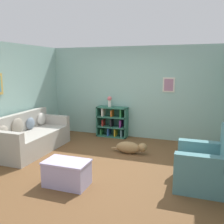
{
  "coord_description": "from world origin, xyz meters",
  "views": [
    {
      "loc": [
        1.79,
        -4.7,
        2.04
      ],
      "look_at": [
        0.0,
        0.4,
        1.05
      ],
      "focal_mm": 40.0,
      "sensor_mm": 36.0,
      "label": 1
    }
  ],
  "objects": [
    {
      "name": "couch",
      "position": [
        -2.02,
        0.18,
        0.34
      ],
      "size": [
        0.89,
        2.03,
        0.92
      ],
      "color": "#ADA89E",
      "rests_on": "ground_plane"
    },
    {
      "name": "wall_left",
      "position": [
        -2.55,
        -0.0,
        1.3
      ],
      "size": [
        0.13,
        5.0,
        2.6
      ],
      "color": "#93BCB2",
      "rests_on": "ground_plane"
    },
    {
      "name": "recliner_chair",
      "position": [
        2.0,
        -0.37,
        0.37
      ],
      "size": [
        0.91,
        0.97,
        1.05
      ],
      "color": "slate",
      "rests_on": "ground_plane"
    },
    {
      "name": "vase",
      "position": [
        -0.64,
        2.02,
        1.06
      ],
      "size": [
        0.13,
        0.13,
        0.3
      ],
      "color": "silver",
      "rests_on": "bookshelf"
    },
    {
      "name": "bookshelf",
      "position": [
        -0.56,
        2.04,
        0.43
      ],
      "size": [
        0.9,
        0.32,
        0.89
      ],
      "color": "#2D6B56",
      "rests_on": "ground_plane"
    },
    {
      "name": "wall_back",
      "position": [
        0.0,
        2.25,
        1.3
      ],
      "size": [
        5.6,
        0.13,
        2.6
      ],
      "color": "#93BCB2",
      "rests_on": "ground_plane"
    },
    {
      "name": "coffee_table",
      "position": [
        -0.29,
        -1.14,
        0.24
      ],
      "size": [
        0.77,
        0.48,
        0.44
      ],
      "color": "#ADA3CC",
      "rests_on": "ground_plane"
    },
    {
      "name": "dog",
      "position": [
        0.33,
        0.79,
        0.15
      ],
      "size": [
        0.9,
        0.25,
        0.28
      ],
      "color": "#9E7A4C",
      "rests_on": "ground_plane"
    },
    {
      "name": "ground_plane",
      "position": [
        0.0,
        0.0,
        0.0
      ],
      "size": [
        14.0,
        14.0,
        0.0
      ],
      "primitive_type": "plane",
      "color": "brown"
    }
  ]
}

